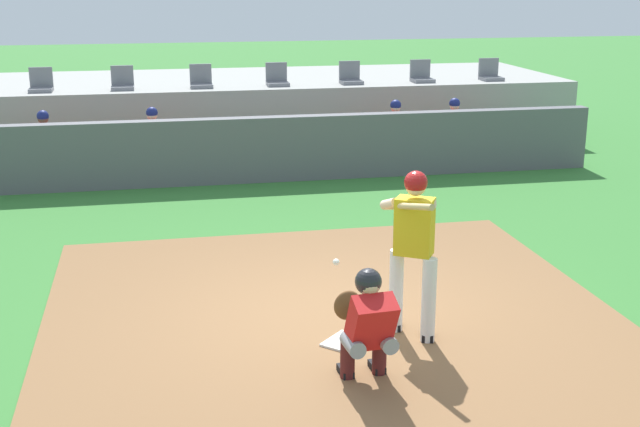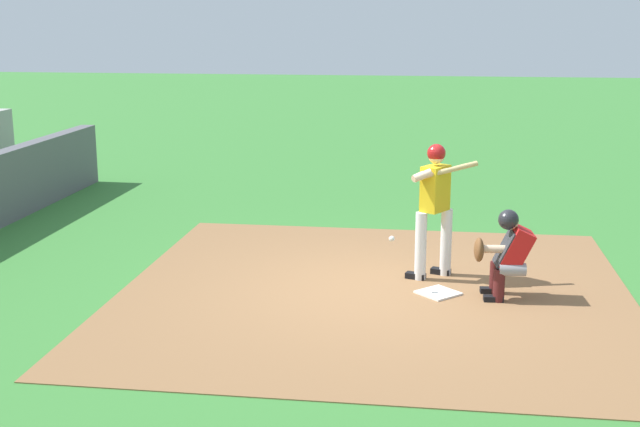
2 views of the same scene
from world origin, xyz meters
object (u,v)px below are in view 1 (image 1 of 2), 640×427
Objects in this scene: dugout_player_0 at (45,145)px; stadium_seat_4 at (277,79)px; home_plate at (349,343)px; dugout_player_2 at (397,132)px; batter_at_plate at (413,243)px; dugout_player_3 at (456,130)px; stadium_seat_5 at (351,77)px; stadium_seat_1 at (41,85)px; stadium_seat_7 at (490,74)px; stadium_seat_6 at (422,76)px; stadium_seat_2 at (123,83)px; catcher_crouched at (367,321)px; stadium_seat_3 at (201,81)px; dugout_player_1 at (153,141)px.

stadium_seat_4 reaches higher than dugout_player_0.
home_plate is 0.34× the size of dugout_player_2.
home_plate is at bearing -94.56° from stadium_seat_4.
batter_at_plate is at bearing 6.93° from home_plate.
dugout_player_3 is (1.24, 0.00, 0.00)m from dugout_player_2.
stadium_seat_5 is at bearing 103.12° from dugout_player_2.
stadium_seat_1 and stadium_seat_5 have the same top height.
stadium_seat_7 is at bearing 0.00° from stadium_seat_1.
stadium_seat_6 is at bearing 0.00° from stadium_seat_4.
dugout_player_3 is at bearing -31.34° from stadium_seat_4.
dugout_player_0 is at bearing 180.00° from dugout_player_2.
stadium_seat_2 is at bearing 55.22° from dugout_player_0.
dugout_player_2 is 5.79m from stadium_seat_2.
catcher_crouched is 3.71× the size of stadium_seat_6.
dugout_player_0 is 2.62m from stadium_seat_2.
dugout_player_0 is at bearing 115.30° from home_plate.
stadium_seat_6 reaches higher than catcher_crouched.
stadium_seat_7 is (4.88, 0.00, 0.00)m from stadium_seat_4.
stadium_seat_1 reaches higher than dugout_player_3.
home_plate is 1.00m from catcher_crouched.
dugout_player_0 is 2.71× the size of stadium_seat_4.
stadium_seat_2 and stadium_seat_3 have the same top height.
catcher_crouched is 9.42m from dugout_player_2.
dugout_player_1 is at bearing -74.51° from stadium_seat_2.
batter_at_plate is 10.65m from stadium_seat_6.
dugout_player_2 is at bearing -44.10° from stadium_seat_4.
stadium_seat_6 is (7.91, 2.03, 0.86)m from dugout_player_0.
dugout_player_3 is at bearing 0.00° from dugout_player_1.
catcher_crouched is at bearing -69.82° from stadium_seat_1.
stadium_seat_3 is (1.06, 2.03, 0.86)m from dugout_player_1.
home_plate is 8.38m from dugout_player_1.
catcher_crouched is 11.06m from stadium_seat_4.
catcher_crouched is (-0.02, -0.81, 0.58)m from home_plate.
stadium_seat_3 is (3.04, 2.03, 0.86)m from dugout_player_0.
home_plate is 0.34× the size of dugout_player_0.
catcher_crouched is 1.37× the size of dugout_player_2.
stadium_seat_2 and stadium_seat_4 have the same top height.
dugout_player_0 is 2.71× the size of stadium_seat_6.
stadium_seat_2 is at bearing 103.47° from home_plate.
stadium_seat_2 is 3.25m from stadium_seat_4.
home_plate is 10.58m from stadium_seat_5.
stadium_seat_7 is at bearing 63.67° from batter_at_plate.
dugout_player_2 is at bearing 71.84° from catcher_crouched.
stadium_seat_2 is (-6.59, 2.03, 0.86)m from dugout_player_3.
stadium_seat_5 is (3.25, 0.00, 0.00)m from stadium_seat_3.
dugout_player_3 is (3.46, 8.06, -0.36)m from batter_at_plate.
dugout_player_0 is at bearing -124.78° from stadium_seat_2.
batter_at_plate is 3.76× the size of stadium_seat_7.
dugout_player_1 is 1.00× the size of dugout_player_3.
dugout_player_1 is 1.00× the size of dugout_player_2.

